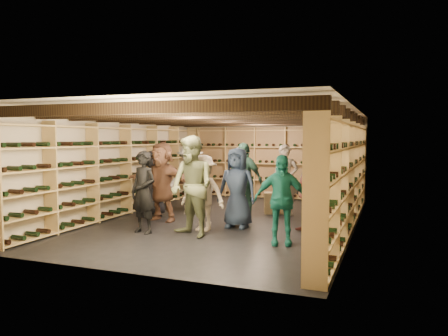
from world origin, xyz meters
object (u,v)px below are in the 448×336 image
at_px(person_10, 244,180).
at_px(person_12, 313,183).
at_px(person_5, 162,181).
at_px(crate_loose, 326,206).
at_px(person_0, 152,184).
at_px(person_1, 143,192).
at_px(person_7, 285,180).
at_px(person_2, 192,186).
at_px(person_3, 203,193).
at_px(crate_stack_right, 275,203).
at_px(person_8, 314,193).
at_px(crate_stack_left, 197,195).
at_px(person_6, 237,188).
at_px(person_9, 190,179).
at_px(person_4, 281,200).

xyz_separation_m(person_10, person_12, (1.49, 0.69, -0.08)).
relative_size(person_5, person_12, 1.12).
distance_m(crate_loose, person_0, 4.48).
xyz_separation_m(person_1, person_5, (-0.28, 1.23, 0.08)).
distance_m(person_7, person_10, 1.01).
height_order(person_2, person_3, person_2).
relative_size(crate_stack_right, person_8, 0.37).
xyz_separation_m(crate_loose, person_3, (-1.91, -3.53, 0.66)).
bearing_deg(person_2, person_10, 108.66).
height_order(crate_stack_left, person_6, person_6).
bearing_deg(person_8, person_0, -168.30).
distance_m(person_0, person_8, 3.82).
distance_m(person_2, person_7, 3.03).
distance_m(person_3, person_8, 2.15).
distance_m(crate_stack_right, person_0, 2.99).
distance_m(person_5, person_8, 3.36).
height_order(crate_stack_left, person_7, person_7).
relative_size(crate_loose, person_0, 0.32).
bearing_deg(person_2, person_5, 162.18).
height_order(person_9, person_12, person_9).
xyz_separation_m(person_2, person_7, (1.10, 2.82, -0.10)).
bearing_deg(person_3, person_6, 53.03).
relative_size(person_6, person_12, 1.05).
height_order(crate_stack_left, crate_loose, crate_stack_left).
distance_m(person_1, person_10, 2.66).
bearing_deg(person_8, person_4, -91.72).
distance_m(person_4, person_9, 3.53).
distance_m(person_8, person_10, 2.22).
bearing_deg(person_10, crate_stack_right, 69.39).
distance_m(person_1, person_12, 4.09).
relative_size(person_4, person_9, 0.92).
bearing_deg(person_6, person_1, -143.05).
bearing_deg(person_1, person_5, 116.52).
xyz_separation_m(person_7, person_8, (0.97, -1.77, -0.05)).
relative_size(person_10, person_12, 1.10).
bearing_deg(person_3, crate_loose, 69.33).
distance_m(person_3, person_4, 1.79).
bearing_deg(person_1, person_7, 67.42).
bearing_deg(person_4, person_1, 166.17).
bearing_deg(person_6, person_7, 70.99).
relative_size(person_0, person_8, 0.98).
distance_m(crate_stack_right, person_8, 2.36).
distance_m(person_0, person_3, 1.95).
height_order(crate_stack_left, person_1, person_1).
bearing_deg(crate_stack_right, person_1, -120.95).
bearing_deg(person_0, person_10, 1.60).
relative_size(person_5, person_7, 1.04).
relative_size(crate_loose, person_10, 0.29).
distance_m(crate_stack_right, person_4, 3.16).
bearing_deg(person_5, person_6, 7.54).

